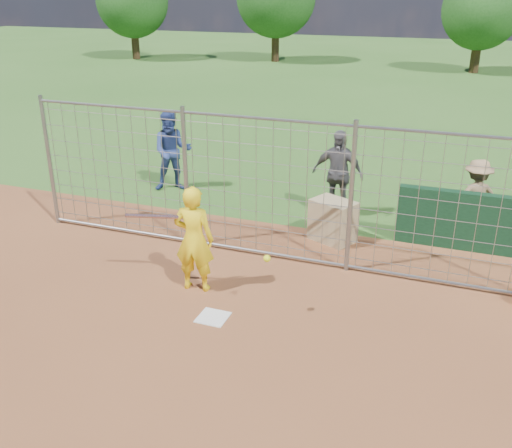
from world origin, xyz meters
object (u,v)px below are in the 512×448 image
at_px(bystander_b, 337,174).
at_px(bystander_c, 475,197).
at_px(batter, 194,239).
at_px(bystander_a, 172,151).
at_px(equipment_bin, 333,221).

xyz_separation_m(bystander_b, bystander_c, (2.71, 0.01, -0.17)).
height_order(batter, bystander_a, bystander_a).
relative_size(batter, bystander_c, 1.16).
xyz_separation_m(bystander_a, bystander_c, (6.70, -0.28, -0.19)).
height_order(bystander_a, bystander_c, bystander_a).
bearing_deg(bystander_c, batter, 21.10).
xyz_separation_m(bystander_a, equipment_bin, (4.23, -1.57, -0.54)).
distance_m(batter, bystander_a, 4.93).
xyz_separation_m(batter, bystander_b, (1.37, 3.88, 0.06)).
bearing_deg(bystander_b, bystander_c, 5.34).
height_order(bystander_a, bystander_b, bystander_a).
distance_m(bystander_a, bystander_c, 6.70).
relative_size(batter, bystander_a, 0.92).
relative_size(bystander_a, bystander_b, 1.02).
xyz_separation_m(batter, equipment_bin, (1.60, 2.61, -0.47)).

